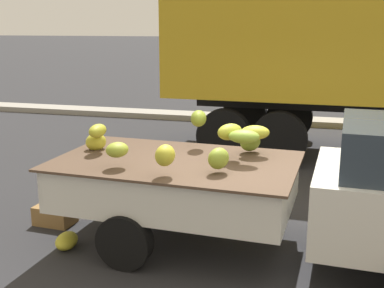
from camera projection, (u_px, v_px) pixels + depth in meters
name	position (u px, v px, depth m)	size (l,w,h in m)	color
ground	(276.00, 254.00, 5.85)	(220.00, 220.00, 0.00)	#28282B
curb_strip	(304.00, 121.00, 13.46)	(80.00, 0.80, 0.16)	gray
pickup_truck	(352.00, 193.00, 5.34)	(5.23, 2.03, 1.70)	silver
fallen_banana_bunch_near_tailgate	(67.00, 241.00, 5.97)	(0.38, 0.25, 0.20)	gold
produce_crate	(55.00, 215.00, 6.71)	(0.52, 0.36, 0.26)	olive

